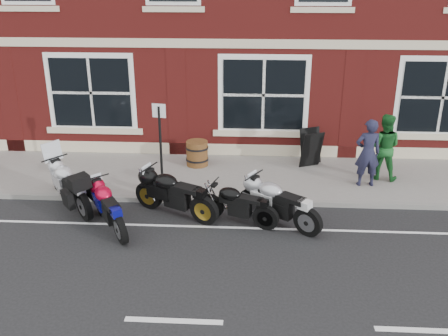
{
  "coord_description": "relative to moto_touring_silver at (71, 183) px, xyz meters",
  "views": [
    {
      "loc": [
        1.2,
        -9.52,
        5.26
      ],
      "look_at": [
        0.54,
        1.6,
        0.85
      ],
      "focal_mm": 40.0,
      "sensor_mm": 36.0,
      "label": 1
    }
  ],
  "objects": [
    {
      "name": "pedestrian_right",
      "position": [
        7.69,
        1.92,
        0.4
      ],
      "size": [
        1.01,
        0.88,
        1.76
      ],
      "primitive_type": "imported",
      "rotation": [
        0.0,
        0.0,
        2.85
      ],
      "color": "#185420",
      "rests_on": "sidewalk"
    },
    {
      "name": "a_board_sign",
      "position": [
        5.92,
        2.79,
        0.04
      ],
      "size": [
        0.74,
        0.64,
        1.03
      ],
      "primitive_type": null,
      "rotation": [
        0.0,
        0.0,
        0.43
      ],
      "color": "black",
      "rests_on": "sidewalk"
    },
    {
      "name": "parking_sign",
      "position": [
        2.1,
        0.5,
        0.85
      ],
      "size": [
        0.32,
        0.08,
        2.31
      ],
      "rotation": [
        0.0,
        0.0,
        -0.2
      ],
      "color": "black",
      "rests_on": "sidewalk"
    },
    {
      "name": "barrel_planter",
      "position": [
        2.72,
        2.59,
        -0.13
      ],
      "size": [
        0.64,
        0.64,
        0.71
      ],
      "color": "#4C3414",
      "rests_on": "sidewalk"
    },
    {
      "name": "moto_sport_silver",
      "position": [
        4.87,
        -0.6,
        -0.04
      ],
      "size": [
        1.79,
        1.43,
        0.97
      ],
      "rotation": [
        0.0,
        0.0,
        0.91
      ],
      "color": "black",
      "rests_on": "ground"
    },
    {
      "name": "kerb",
      "position": [
        3.06,
        0.37,
        -0.54
      ],
      "size": [
        30.0,
        0.16,
        0.12
      ],
      "primitive_type": "cube",
      "color": "slate",
      "rests_on": "ground"
    },
    {
      "name": "ground",
      "position": [
        3.06,
        -1.05,
        -0.6
      ],
      "size": [
        80.0,
        80.0,
        0.0
      ],
      "primitive_type": "plane",
      "color": "black",
      "rests_on": "ground"
    },
    {
      "name": "moto_touring_silver",
      "position": [
        0.0,
        0.0,
        0.0
      ],
      "size": [
        1.55,
        1.81,
        1.48
      ],
      "rotation": [
        0.0,
        0.0,
        0.7
      ],
      "color": "black",
      "rests_on": "ground"
    },
    {
      "name": "pedestrian_left",
      "position": [
        7.18,
        1.43,
        0.4
      ],
      "size": [
        0.67,
        0.47,
        1.76
      ],
      "primitive_type": "imported",
      "rotation": [
        0.0,
        0.0,
        3.22
      ],
      "color": "#1B1C31",
      "rests_on": "sidewalk"
    },
    {
      "name": "moto_sport_black",
      "position": [
        2.52,
        -0.31,
        -0.02
      ],
      "size": [
        2.06,
        1.17,
        1.01
      ],
      "rotation": [
        0.0,
        0.0,
        1.09
      ],
      "color": "black",
      "rests_on": "ground"
    },
    {
      "name": "moto_naked_black",
      "position": [
        3.96,
        -0.6,
        -0.11
      ],
      "size": [
        1.8,
        0.82,
        0.85
      ],
      "rotation": [
        0.0,
        0.0,
        1.19
      ],
      "color": "black",
      "rests_on": "ground"
    },
    {
      "name": "sidewalk",
      "position": [
        3.06,
        1.95,
        -0.54
      ],
      "size": [
        30.0,
        3.0,
        0.12
      ],
      "primitive_type": "cube",
      "color": "slate",
      "rests_on": "ground"
    },
    {
      "name": "moto_sport_red",
      "position": [
        1.21,
        -0.99,
        -0.07
      ],
      "size": [
        1.22,
        1.82,
        0.93
      ],
      "rotation": [
        0.0,
        0.0,
        0.57
      ],
      "color": "black",
      "rests_on": "ground"
    }
  ]
}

